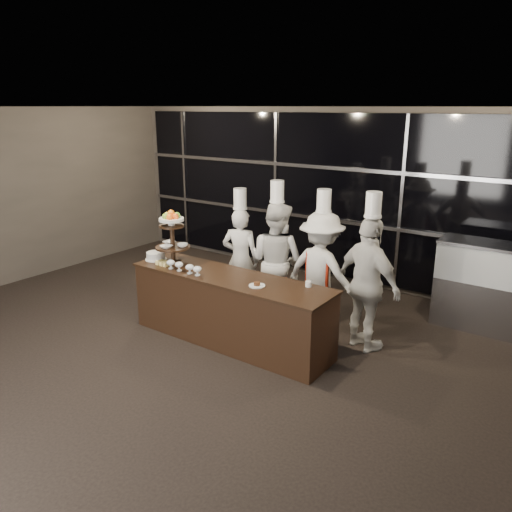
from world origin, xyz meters
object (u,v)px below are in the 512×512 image
Objects in this scene: layer_cake at (156,256)px; chef_d at (368,284)px; chef_c at (321,271)px; chef_b at (276,260)px; chef_a at (241,257)px; display_case at (486,282)px; buffet_counter at (230,309)px; display_stand at (172,233)px.

chef_d is (2.82, 0.91, -0.09)m from layer_cake.
chef_d is at bearing -13.68° from chef_c.
chef_a is at bearing -176.73° from chef_b.
display_case is 3.48m from chef_a.
buffet_counter is at bearing -59.47° from chef_a.
display_case is 0.69× the size of chef_a.
display_stand is 0.37× the size of chef_b.
display_stand is 4.37m from display_case.
buffet_counter is 1.39× the size of chef_d.
buffet_counter is 1.44× the size of chef_c.
chef_d is at bearing -125.32° from display_case.
chef_b reaches higher than chef_a.
chef_d reaches higher than buffet_counter.
display_stand is 0.40× the size of chef_a.
chef_a is at bearing 67.91° from display_stand.
chef_b is at bearing -152.27° from display_case.
chef_d is at bearing -3.80° from chef_a.
display_stand is at bearing -134.73° from chef_b.
display_stand is (-1.00, -0.00, 0.87)m from buffet_counter.
chef_a is 0.95× the size of chef_c.
display_stand is 0.37× the size of chef_d.
display_case reaches higher than layer_cake.
chef_d is (0.76, -0.19, 0.04)m from chef_c.
chef_b is (0.62, 0.04, 0.06)m from chef_a.
chef_a is at bearing 176.20° from chef_d.
display_case is 1.88m from chef_d.
display_stand reaches higher than display_case.
buffet_counter is 1.33m from display_stand.
chef_c reaches higher than buffet_counter.
display_case is 0.66× the size of chef_c.
chef_b reaches higher than display_stand.
display_case is 0.64× the size of chef_b.
chef_b is (1.03, 1.04, -0.46)m from display_stand.
display_case is at bearing 27.73° from chef_b.
chef_b is at bearing 39.39° from layer_cake.
buffet_counter is at bearing 2.21° from layer_cake.
chef_b is at bearing 88.32° from buffet_counter.
chef_b reaches higher than layer_cake.
chef_c is at bearing 54.23° from buffet_counter.
layer_cake is at bearing -162.01° from chef_d.
buffet_counter is at bearing -150.34° from chef_d.
display_stand is 0.38× the size of chef_c.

